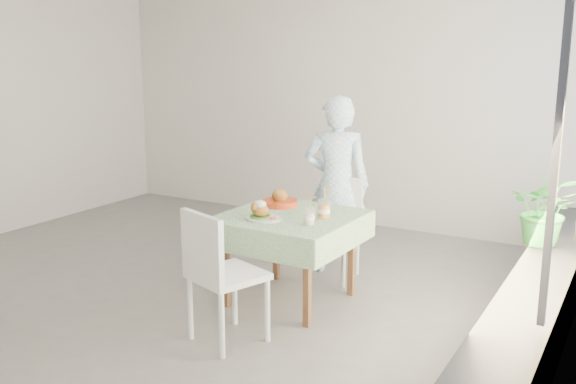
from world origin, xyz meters
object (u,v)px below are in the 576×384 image
Objects in this scene: chair_near at (226,301)px; juice_cup_orange at (324,210)px; diner at (337,185)px; chair_far at (332,248)px; potted_plant at (546,210)px; cafe_table at (290,248)px; main_dish at (262,213)px.

chair_near is 3.28× the size of juice_cup_orange.
chair_near is 1.11m from juice_cup_orange.
chair_near is 1.84m from diner.
juice_cup_orange is (0.23, -0.64, 0.53)m from chair_far.
diner reaches higher than chair_near.
potted_plant is (1.53, 0.95, -0.02)m from juice_cup_orange.
chair_near is 2.68m from potted_plant.
cafe_table is 0.91m from chair_near.
chair_far reaches higher than main_dish.
diner is at bearing 105.72° from chair_far.
main_dish is at bearing -101.18° from chair_far.
cafe_table is 0.42m from main_dish.
juice_cup_orange is at bearing 88.53° from diner.
juice_cup_orange reaches higher than chair_near.
chair_near is at bearing -91.20° from cafe_table.
chair_far is at bearing 85.59° from diner.
chair_far is (0.06, 0.69, -0.18)m from cafe_table.
potted_plant is at bearing 45.78° from chair_near.
main_dish is 0.49m from juice_cup_orange.
chair_near reaches higher than cafe_table.
potted_plant is (1.83, 1.89, 0.49)m from chair_near.
potted_plant is at bearing 163.96° from diner.
potted_plant reaches higher than chair_near.
chair_near is (-0.02, -0.90, -0.16)m from cafe_table.
main_dish is at bearing -118.42° from cafe_table.
potted_plant is (1.81, 0.13, -0.04)m from diner.
chair_far is 0.58m from diner.
chair_far is 3.07× the size of main_dish.
cafe_table is at bearing -151.40° from potted_plant.
potted_plant is at bearing 9.73° from chair_far.
chair_far is 1.07m from main_dish.
chair_near is at bearing -92.70° from chair_far.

